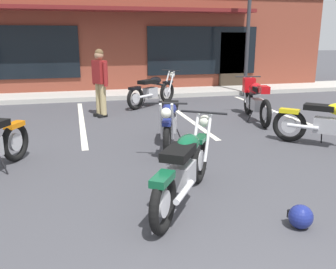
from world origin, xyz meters
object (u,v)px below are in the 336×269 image
at_px(helmet_on_pavement, 301,217).
at_px(parking_lot_lamp_post, 251,0).
at_px(motorcycle_foreground_classic, 185,167).
at_px(person_in_shorts_foreground, 100,79).
at_px(motorcycle_orange_scrambler, 153,90).
at_px(motorcycle_black_cruiser, 256,98).
at_px(motorcycle_silver_naked, 332,123).
at_px(motorcycle_blue_standard, 170,121).

relative_size(helmet_on_pavement, parking_lot_lamp_post, 0.06).
distance_m(motorcycle_foreground_classic, person_in_shorts_foreground, 5.31).
relative_size(motorcycle_orange_scrambler, person_in_shorts_foreground, 1.05).
bearing_deg(motorcycle_black_cruiser, parking_lot_lamp_post, 67.32).
distance_m(motorcycle_silver_naked, parking_lot_lamp_post, 6.36).
bearing_deg(motorcycle_blue_standard, motorcycle_black_cruiser, 32.25).
relative_size(motorcycle_blue_standard, parking_lot_lamp_post, 0.43).
bearing_deg(motorcycle_black_cruiser, motorcycle_foreground_classic, -126.85).
relative_size(person_in_shorts_foreground, parking_lot_lamp_post, 0.36).
bearing_deg(person_in_shorts_foreground, motorcycle_silver_naked, -43.86).
bearing_deg(motorcycle_orange_scrambler, motorcycle_foreground_classic, -98.55).
bearing_deg(parking_lot_lamp_post, motorcycle_orange_scrambler, -165.78).
distance_m(motorcycle_blue_standard, parking_lot_lamp_post, 6.78).
distance_m(motorcycle_black_cruiser, motorcycle_silver_naked, 2.45).
height_order(motorcycle_black_cruiser, parking_lot_lamp_post, parking_lot_lamp_post).
distance_m(motorcycle_silver_naked, person_in_shorts_foreground, 5.37).
relative_size(motorcycle_silver_naked, helmet_on_pavement, 6.38).
relative_size(motorcycle_black_cruiser, person_in_shorts_foreground, 1.25).
xyz_separation_m(motorcycle_silver_naked, motorcycle_blue_standard, (-2.82, 0.82, 0.00)).
height_order(motorcycle_orange_scrambler, helmet_on_pavement, motorcycle_orange_scrambler).
bearing_deg(parking_lot_lamp_post, person_in_shorts_foreground, -158.11).
distance_m(motorcycle_silver_naked, motorcycle_blue_standard, 2.94).
height_order(motorcycle_orange_scrambler, parking_lot_lamp_post, parking_lot_lamp_post).
distance_m(motorcycle_black_cruiser, motorcycle_orange_scrambler, 3.14).
relative_size(motorcycle_foreground_classic, motorcycle_black_cruiser, 0.88).
xyz_separation_m(motorcycle_silver_naked, person_in_shorts_foreground, (-3.85, 3.70, 0.49)).
bearing_deg(person_in_shorts_foreground, helmet_on_pavement, -75.26).
xyz_separation_m(motorcycle_orange_scrambler, person_in_shorts_foreground, (-1.56, -1.13, 0.49)).
bearing_deg(motorcycle_black_cruiser, motorcycle_blue_standard, -147.75).
bearing_deg(motorcycle_blue_standard, motorcycle_silver_naked, -16.21).
bearing_deg(motorcycle_silver_naked, motorcycle_orange_scrambler, 115.37).
bearing_deg(motorcycle_silver_naked, helmet_on_pavement, -132.42).
bearing_deg(motorcycle_black_cruiser, person_in_shorts_foreground, 160.55).
bearing_deg(motorcycle_orange_scrambler, motorcycle_blue_standard, -97.55).
height_order(motorcycle_black_cruiser, helmet_on_pavement, motorcycle_black_cruiser).
height_order(motorcycle_silver_naked, motorcycle_orange_scrambler, same).
bearing_deg(motorcycle_foreground_classic, motorcycle_silver_naked, 25.50).
bearing_deg(motorcycle_orange_scrambler, motorcycle_black_cruiser, -49.78).
distance_m(motorcycle_foreground_classic, motorcycle_orange_scrambler, 6.46).
relative_size(motorcycle_blue_standard, helmet_on_pavement, 7.86).
bearing_deg(person_in_shorts_foreground, motorcycle_blue_standard, -70.34).
bearing_deg(motorcycle_foreground_classic, motorcycle_black_cruiser, 53.15).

